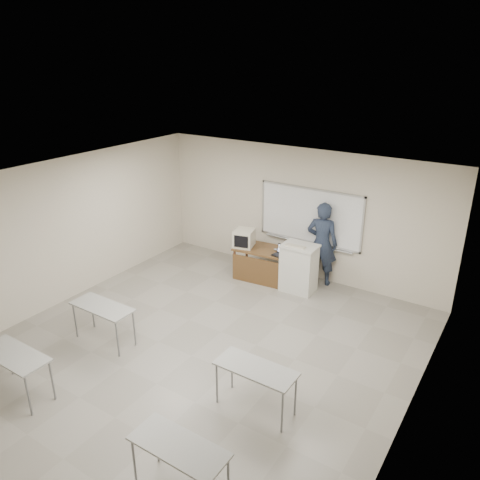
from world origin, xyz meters
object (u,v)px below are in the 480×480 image
Objects in this scene: instructor_desk at (265,259)px; keyboard at (295,246)px; podium at (299,268)px; mouse at (276,250)px; laptop at (280,253)px; whiteboard at (310,216)px; presenter at (322,244)px; crt_monitor at (244,238)px.

keyboard is at bearing -13.17° from instructor_desk.
podium reaches higher than mouse.
laptop is (-0.46, -0.03, 0.26)m from podium.
mouse is 0.74m from keyboard.
whiteboard is 1.41m from instructor_desk.
laptop is at bearing 32.93° from presenter.
whiteboard is 5.15× the size of crt_monitor.
keyboard is (0.61, -0.27, 0.32)m from mouse.
instructor_desk is 1.33m from presenter.
laptop is 0.96m from presenter.
whiteboard reaches higher than crt_monitor.
crt_monitor is (-1.41, -0.02, 0.41)m from podium.
instructor_desk is at bearing -132.25° from whiteboard.
presenter is at bearing 23.71° from instructor_desk.
keyboard is at bearing -2.12° from laptop.
laptop is 0.51m from keyboard.
instructor_desk is 0.86m from podium.
presenter is at bearing 6.29° from crt_monitor.
presenter is at bearing 66.12° from podium.
whiteboard is 1.22m from podium.
podium is 2.46× the size of keyboard.
laptop is (0.40, -0.02, 0.25)m from instructor_desk.
keyboard is at bearing -31.75° from mouse.
laptop is (0.95, -0.00, -0.14)m from crt_monitor.
crt_monitor is at bearing 179.23° from podium.
mouse is (0.20, 0.16, 0.22)m from instructor_desk.
laptop is 2.70× the size of mouse.
mouse is (-0.51, -0.62, -0.71)m from whiteboard.
mouse is (-0.66, 0.15, 0.23)m from podium.
keyboard reaches higher than laptop.
mouse is at bearing -129.45° from whiteboard.
laptop is 0.68× the size of keyboard.
podium is 0.56× the size of presenter.
podium is 0.53m from laptop.
keyboard is at bearing 58.87° from presenter.
keyboard reaches higher than mouse.
laptop reaches higher than mouse.
instructor_desk is at bearing -148.86° from mouse.
crt_monitor is at bearing -174.74° from mouse.
crt_monitor is 1.37m from keyboard.
laptop reaches higher than instructor_desk.
keyboard reaches higher than instructor_desk.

